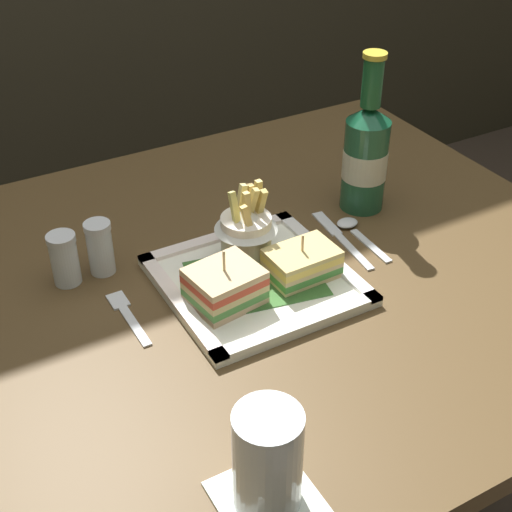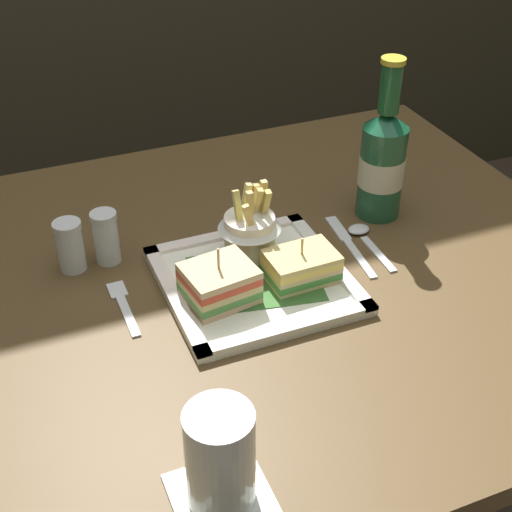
# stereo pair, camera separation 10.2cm
# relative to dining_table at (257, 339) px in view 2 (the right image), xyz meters

# --- Properties ---
(dining_table) EXTENTS (1.04, 0.89, 0.74)m
(dining_table) POSITION_rel_dining_table_xyz_m (0.00, 0.00, 0.00)
(dining_table) COLOR #503A20
(dining_table) RESTS_ON ground_plane
(square_plate) EXTENTS (0.26, 0.26, 0.02)m
(square_plate) POSITION_rel_dining_table_xyz_m (-0.01, -0.02, 0.13)
(square_plate) COLOR white
(square_plate) RESTS_ON dining_table
(sandwich_half_left) EXTENTS (0.10, 0.09, 0.08)m
(sandwich_half_left) POSITION_rel_dining_table_xyz_m (-0.08, -0.05, 0.16)
(sandwich_half_left) COLOR tan
(sandwich_half_left) RESTS_ON square_plate
(sandwich_half_right) EXTENTS (0.10, 0.07, 0.07)m
(sandwich_half_right) POSITION_rel_dining_table_xyz_m (0.05, -0.05, 0.16)
(sandwich_half_right) COLOR #D1B678
(sandwich_half_right) RESTS_ON square_plate
(fries_cup) EXTENTS (0.09, 0.09, 0.12)m
(fries_cup) POSITION_rel_dining_table_xyz_m (0.00, 0.03, 0.19)
(fries_cup) COLOR white
(fries_cup) RESTS_ON square_plate
(beer_bottle) EXTENTS (0.07, 0.07, 0.26)m
(beer_bottle) POSITION_rel_dining_table_xyz_m (0.24, 0.08, 0.22)
(beer_bottle) COLOR #225536
(beer_bottle) RESTS_ON dining_table
(drink_coaster) EXTENTS (0.10, 0.10, 0.00)m
(drink_coaster) POSITION_rel_dining_table_xyz_m (-0.18, -0.34, 0.13)
(drink_coaster) COLOR white
(drink_coaster) RESTS_ON dining_table
(water_glass) EXTENTS (0.07, 0.07, 0.12)m
(water_glass) POSITION_rel_dining_table_xyz_m (-0.18, -0.34, 0.18)
(water_glass) COLOR silver
(water_glass) RESTS_ON dining_table
(fork) EXTENTS (0.02, 0.12, 0.00)m
(fork) POSITION_rel_dining_table_xyz_m (-0.20, 0.00, 0.13)
(fork) COLOR silver
(fork) RESTS_ON dining_table
(knife) EXTENTS (0.03, 0.17, 0.00)m
(knife) POSITION_rel_dining_table_xyz_m (0.16, 0.02, 0.13)
(knife) COLOR silver
(knife) RESTS_ON dining_table
(spoon) EXTENTS (0.03, 0.13, 0.01)m
(spoon) POSITION_rel_dining_table_xyz_m (0.19, 0.02, 0.13)
(spoon) COLOR silver
(spoon) RESTS_ON dining_table
(salt_shaker) EXTENTS (0.04, 0.04, 0.08)m
(salt_shaker) POSITION_rel_dining_table_xyz_m (-0.24, 0.11, 0.16)
(salt_shaker) COLOR silver
(salt_shaker) RESTS_ON dining_table
(pepper_shaker) EXTENTS (0.04, 0.04, 0.08)m
(pepper_shaker) POSITION_rel_dining_table_xyz_m (-0.19, 0.11, 0.16)
(pepper_shaker) COLOR silver
(pepper_shaker) RESTS_ON dining_table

